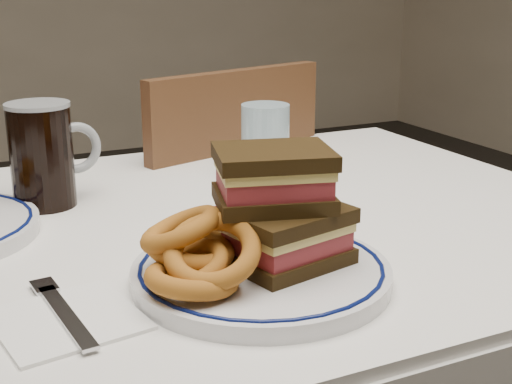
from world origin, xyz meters
name	(u,v)px	position (x,y,z in m)	size (l,w,h in m)	color
dining_table	(180,294)	(0.00, 0.00, 0.64)	(1.27, 0.87, 0.75)	silver
chair_far	(203,253)	(0.22, 0.48, 0.49)	(0.52, 0.52, 0.91)	#442616
main_plate	(261,272)	(0.02, -0.22, 0.76)	(0.30, 0.30, 0.02)	silver
reuben_sandwich	(281,207)	(0.05, -0.22, 0.84)	(0.16, 0.15, 0.13)	black
onion_rings_main	(194,253)	(-0.06, -0.23, 0.80)	(0.13, 0.16, 0.09)	brown
ketchup_ramekin	(215,224)	(0.01, -0.12, 0.79)	(0.06, 0.06, 0.04)	silver
beer_mug	(44,154)	(-0.15, 0.17, 0.83)	(0.14, 0.09, 0.16)	black
water_glass	(265,142)	(0.22, 0.16, 0.81)	(0.08, 0.08, 0.13)	#96B4C2
napkin_fork	(66,318)	(-0.20, -0.22, 0.75)	(0.16, 0.18, 0.01)	white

